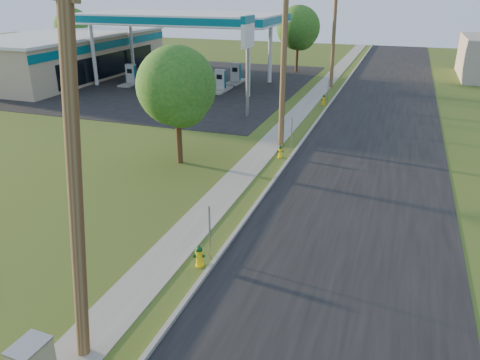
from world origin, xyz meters
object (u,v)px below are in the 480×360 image
Objects in this scene: utility_pole_near at (75,183)px; fuel_pump_se at (236,75)px; hydrant_far at (324,100)px; car_red at (150,74)px; utility_pole_far at (334,33)px; tree_back at (73,28)px; price_pylon at (248,38)px; fuel_pump_ne at (220,83)px; hydrant_near at (199,256)px; hydrant_mid at (280,152)px; fuel_pump_nw at (131,77)px; fuel_pump_sw at (152,70)px; tree_verge at (178,90)px; tree_lot at (299,30)px; utility_pole_mid at (284,59)px.

utility_pole_near is 36.34m from fuel_pump_se.
car_red is (-17.68, 4.14, 0.30)m from hydrant_far.
utility_pole_far reaches higher than hydrant_far.
price_pylon is at bearing -31.26° from tree_back.
hydrant_far is at bearing -12.55° from fuel_pump_ne.
car_red is at bearing -166.31° from fuel_pump_se.
hydrant_near is 1.11× the size of hydrant_mid.
utility_pole_near is at bearing -91.27° from hydrant_far.
hydrant_near is at bearing -128.35° from car_red.
hydrant_near is (18.58, -26.34, -0.34)m from fuel_pump_nw.
utility_pole_far is at bearing 3.20° from fuel_pump_sw.
tree_verge is (13.70, -17.65, 3.18)m from fuel_pump_nw.
tree_lot is at bearing 100.88° from hydrant_mid.
price_pylon is 8.47× the size of hydrant_far.
fuel_pump_sw reaches higher than hydrant_far.
tree_verge is (4.70, -21.65, 3.18)m from fuel_pump_se.
hydrant_far reaches higher than hydrant_mid.
fuel_pump_se reaches higher than hydrant_mid.
tree_lot is (13.25, 7.79, 3.70)m from fuel_pump_sw.
utility_pole_mid reaches higher than hydrant_mid.
utility_pole_mid is at bearing -90.00° from utility_pole_far.
utility_pole_far is at bearing 72.67° from price_pylon.
utility_pole_far reaches higher than fuel_pump_nw.
tree_back is 15.51m from car_red.
fuel_pump_nw is at bearing 173.46° from hydrant_far.
tree_back is (-25.96, -3.07, -0.33)m from tree_lot.
hydrant_near is at bearing -48.25° from tree_back.
tree_back is at bearing 131.75° from hydrant_near.
fuel_pump_ne is 10.17m from price_pylon.
hydrant_near is (31.30, -35.06, -3.71)m from tree_back.
utility_pole_far is at bearing 15.61° from fuel_pump_nw.
utility_pole_mid is 3.06× the size of fuel_pump_ne.
hydrant_near is at bearing -54.80° from fuel_pump_nw.
hydrant_mid is 24.52m from car_red.
price_pylon is (-3.90, -12.50, 0.63)m from utility_pole_far.
utility_pole_mid is at bearing -111.74° from car_red.
utility_pole_near is 18.00m from utility_pole_mid.
tree_lot is at bearing 97.96° from hydrant_near.
utility_pole_far reaches higher than tree_verge.
hydrant_near is 33.44m from car_red.
fuel_pump_se is (0.00, 4.00, 0.00)m from fuel_pump_ne.
tree_verge is at bearing -151.59° from hydrant_mid.
tree_verge is at bearing 119.33° from hydrant_near.
fuel_pump_ne reaches higher than car_red.
tree_verge is 8.70× the size of hydrant_mid.
utility_pole_far is 30.85m from tree_back.
fuel_pump_ne is at bearing 0.00° from fuel_pump_nw.
utility_pole_near is 2.96× the size of fuel_pump_sw.
tree_back is (-12.72, 4.72, 3.37)m from fuel_pump_sw.
tree_lot is (4.25, 11.79, 3.70)m from fuel_pump_ne.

